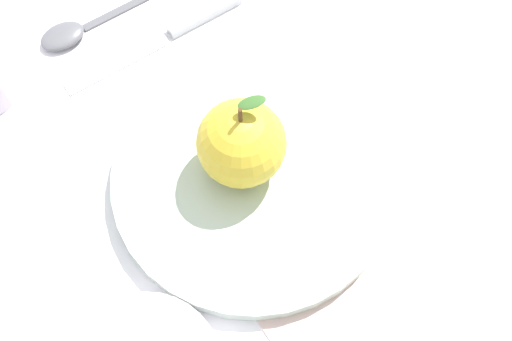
# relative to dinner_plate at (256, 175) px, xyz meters

# --- Properties ---
(ground_plane) EXTENTS (2.40, 2.40, 0.00)m
(ground_plane) POSITION_rel_dinner_plate_xyz_m (-0.00, 0.05, -0.01)
(ground_plane) COLOR silver
(dinner_plate) EXTENTS (0.26, 0.26, 0.02)m
(dinner_plate) POSITION_rel_dinner_plate_xyz_m (0.00, 0.00, 0.00)
(dinner_plate) COLOR #B2C6B2
(dinner_plate) RESTS_ON ground_plane
(apple) EXTENTS (0.08, 0.08, 0.10)m
(apple) POSITION_rel_dinner_plate_xyz_m (-0.00, 0.01, 0.05)
(apple) COLOR gold
(apple) RESTS_ON dinner_plate
(knife) EXTENTS (0.21, 0.06, 0.01)m
(knife) POSITION_rel_dinner_plate_xyz_m (0.06, 0.18, -0.01)
(knife) COLOR silver
(knife) RESTS_ON ground_plane
(spoon) EXTENTS (0.17, 0.06, 0.01)m
(spoon) POSITION_rel_dinner_plate_xyz_m (-0.01, 0.26, -0.01)
(spoon) COLOR #59595E
(spoon) RESTS_ON ground_plane
(linen_napkin) EXTENTS (0.17, 0.15, 0.00)m
(linen_napkin) POSITION_rel_dinner_plate_xyz_m (-0.03, -0.13, -0.01)
(linen_napkin) COLOR beige
(linen_napkin) RESTS_ON ground_plane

